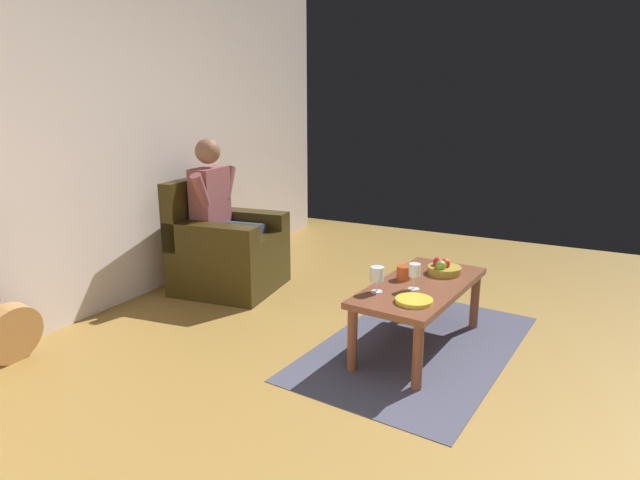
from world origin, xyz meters
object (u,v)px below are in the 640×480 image
coffee_table (420,293)px  armchair (225,251)px  decorative_dish (414,301)px  guitar (9,328)px  person_seated (223,211)px  wine_glass_near (414,272)px  fruit_bowl (444,268)px  candle_jar (404,273)px  wine_glass_far (377,276)px

coffee_table → armchair: bearing=-101.0°
coffee_table → decorative_dish: bearing=11.0°
decorative_dish → guitar: bearing=-65.3°
person_seated → wine_glass_near: 1.87m
armchair → guitar: (1.71, -0.35, -0.11)m
guitar → fruit_bowl: size_ratio=4.43×
armchair → candle_jar: armchair is taller
wine_glass_near → wine_glass_far: size_ratio=1.04×
armchair → guitar: size_ratio=0.94×
wine_glass_far → wine_glass_near: bearing=128.6°
guitar → candle_jar: (-1.39, 2.03, 0.26)m
candle_jar → coffee_table: bearing=73.2°
person_seated → guitar: 1.80m
guitar → armchair: bearing=168.5°
person_seated → wine_glass_far: (0.62, 1.62, -0.13)m
wine_glass_far → decorative_dish: size_ratio=0.74×
coffee_table → fruit_bowl: 0.30m
armchair → wine_glass_far: armchair is taller
candle_jar → fruit_bowl: bearing=139.3°
person_seated → wine_glass_near: person_seated is taller
armchair → candle_jar: (0.31, 1.68, 0.15)m
person_seated → fruit_bowl: 1.90m
wine_glass_near → fruit_bowl: bearing=168.4°
coffee_table → wine_glass_near: size_ratio=6.96×
guitar → fruit_bowl: bearing=126.1°
person_seated → fruit_bowl: person_seated is taller
wine_glass_near → coffee_table: bearing=176.9°
decorative_dish → candle_jar: bearing=-152.7°
wine_glass_near → decorative_dish: 0.25m
fruit_bowl → decorative_dish: size_ratio=1.03×
armchair → wine_glass_near: bearing=67.9°
wine_glass_far → decorative_dish: wine_glass_far is taller
person_seated → wine_glass_near: (0.47, 1.81, -0.12)m
armchair → guitar: 1.75m
wine_glass_near → candle_jar: bearing=-142.7°
wine_glass_far → fruit_bowl: (-0.54, 0.27, -0.06)m
person_seated → candle_jar: 1.73m
armchair → wine_glass_near: (0.47, 1.80, 0.22)m
armchair → fruit_bowl: (0.08, 1.88, 0.15)m
person_seated → fruit_bowl: bearing=80.1°
wine_glass_far → fruit_bowl: size_ratio=0.71×
guitar → decorative_dish: 2.45m
fruit_bowl → candle_jar: fruit_bowl is taller
wine_glass_far → decorative_dish: 0.28m
decorative_dish → wine_glass_near: bearing=-161.6°
armchair → person_seated: size_ratio=0.74×
wine_glass_far → guitar: bearing=-61.0°
guitar → candle_jar: bearing=124.4°
wine_glass_far → decorative_dish: bearing=75.6°
wine_glass_near → person_seated: bearing=-104.6°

